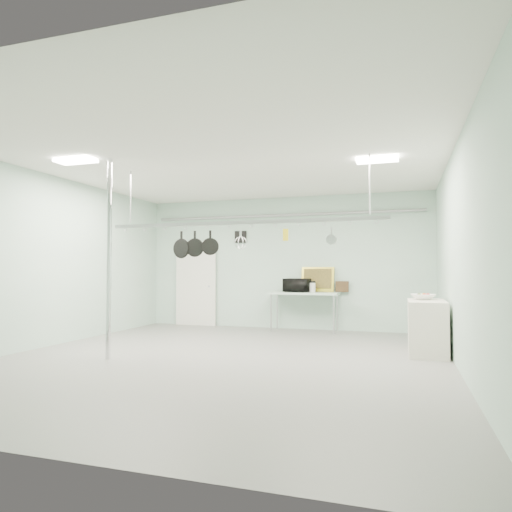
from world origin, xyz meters
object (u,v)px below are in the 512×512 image
(side_cabinet, at_px, (427,327))
(skillet_right, at_px, (210,242))
(microwave, at_px, (297,285))
(chrome_pole, at_px, (109,258))
(coffee_canister, at_px, (312,287))
(skillet_mid, at_px, (195,243))
(prep_table, at_px, (304,295))
(pot_rack, at_px, (240,221))
(fruit_bowl, at_px, (423,297))
(skillet_left, at_px, (181,244))

(side_cabinet, relative_size, skillet_right, 2.94)
(side_cabinet, distance_m, microwave, 3.52)
(chrome_pole, height_order, coffee_canister, chrome_pole)
(coffee_canister, distance_m, skillet_mid, 3.72)
(prep_table, bearing_deg, microwave, -167.16)
(microwave, bearing_deg, skillet_right, 91.78)
(skillet_right, bearing_deg, coffee_canister, 50.96)
(chrome_pole, distance_m, pot_rack, 2.19)
(skillet_mid, height_order, skillet_right, same)
(prep_table, bearing_deg, skillet_mid, -110.34)
(microwave, height_order, coffee_canister, microwave)
(prep_table, xyz_separation_m, coffee_canister, (0.18, 0.03, 0.18))
(microwave, bearing_deg, skillet_mid, 87.13)
(chrome_pole, xyz_separation_m, pot_rack, (1.90, 0.90, 0.63))
(side_cabinet, relative_size, pot_rack, 0.25)
(fruit_bowl, height_order, skillet_mid, skillet_mid)
(chrome_pole, xyz_separation_m, fruit_bowl, (4.80, 2.20, -0.65))
(chrome_pole, distance_m, side_cabinet, 5.37)
(microwave, distance_m, fruit_bowl, 3.31)
(side_cabinet, relative_size, skillet_mid, 2.83)
(coffee_canister, bearing_deg, prep_table, -169.19)
(skillet_mid, bearing_deg, skillet_right, -6.68)
(coffee_canister, bearing_deg, pot_rack, -99.87)
(side_cabinet, height_order, skillet_left, skillet_left)
(side_cabinet, relative_size, coffee_canister, 5.52)
(prep_table, xyz_separation_m, skillet_right, (-0.94, -3.30, 1.05))
(fruit_bowl, bearing_deg, skillet_right, -159.34)
(coffee_canister, bearing_deg, fruit_bowl, -41.29)
(chrome_pole, xyz_separation_m, side_cabinet, (4.85, 2.00, -1.15))
(side_cabinet, xyz_separation_m, skillet_left, (-4.03, -1.10, 1.41))
(side_cabinet, relative_size, microwave, 2.12)
(pot_rack, xyz_separation_m, coffee_canister, (0.58, 3.33, -1.22))
(prep_table, xyz_separation_m, skillet_left, (-1.48, -3.30, 1.03))
(skillet_right, bearing_deg, microwave, 56.06)
(prep_table, relative_size, pot_rack, 0.33)
(prep_table, height_order, microwave, microwave)
(fruit_bowl, distance_m, skillet_mid, 4.05)
(chrome_pole, bearing_deg, coffee_canister, 59.64)
(chrome_pole, xyz_separation_m, skillet_left, (0.82, 0.90, 0.26))
(coffee_canister, xyz_separation_m, skillet_mid, (-1.40, -3.33, 0.86))
(side_cabinet, distance_m, coffee_canister, 3.31)
(coffee_canister, bearing_deg, side_cabinet, -43.31)
(coffee_canister, bearing_deg, skillet_mid, -112.82)
(skillet_left, bearing_deg, coffee_canister, 73.60)
(microwave, relative_size, fruit_bowl, 1.42)
(skillet_left, height_order, skillet_right, same)
(prep_table, relative_size, fruit_bowl, 4.02)
(pot_rack, distance_m, skillet_right, 0.64)
(side_cabinet, distance_m, skillet_left, 4.41)
(skillet_right, bearing_deg, prep_table, 53.63)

